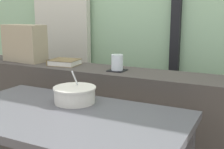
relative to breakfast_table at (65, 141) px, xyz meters
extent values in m
cube|color=beige|center=(-0.86, 1.17, 0.65)|extent=(0.56, 0.06, 2.50)
cube|color=#423D38|center=(-0.03, 0.59, -0.19)|extent=(2.80, 0.29, 0.82)
cube|color=#414145|center=(-0.49, 0.25, -0.25)|extent=(0.06, 0.06, 0.70)
cube|color=#4C4C51|center=(0.00, 0.00, 0.11)|extent=(1.07, 0.60, 0.03)
cube|color=black|center=(-0.02, 0.57, 0.22)|extent=(0.10, 0.10, 0.00)
cylinder|color=white|center=(-0.02, 0.57, 0.27)|extent=(0.07, 0.07, 0.09)
cylinder|color=gold|center=(-0.02, 0.57, 0.25)|extent=(0.06, 0.06, 0.05)
cube|color=brown|center=(-0.42, 0.59, 0.22)|extent=(0.20, 0.18, 0.00)
cube|color=silver|center=(-0.42, 0.59, 0.24)|extent=(0.19, 0.17, 0.03)
cube|color=brown|center=(-0.42, 0.59, 0.25)|extent=(0.20, 0.18, 0.00)
cube|color=brown|center=(-0.51, 0.58, 0.24)|extent=(0.02, 0.16, 0.04)
cube|color=tan|center=(-0.76, 0.59, 0.35)|extent=(0.33, 0.17, 0.26)
cylinder|color=silver|center=(-0.05, 0.15, 0.17)|extent=(0.20, 0.20, 0.08)
cylinder|color=silver|center=(-0.05, 0.15, 0.21)|extent=(0.21, 0.21, 0.01)
cylinder|color=#B27038|center=(-0.05, 0.15, 0.17)|extent=(0.17, 0.17, 0.06)
cylinder|color=silver|center=(-0.05, 0.18, 0.23)|extent=(0.04, 0.12, 0.13)
ellipsoid|color=silver|center=(-0.05, 0.20, 0.18)|extent=(0.03, 0.05, 0.01)
camera|label=1|loc=(0.73, -0.99, 0.57)|focal=46.88mm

